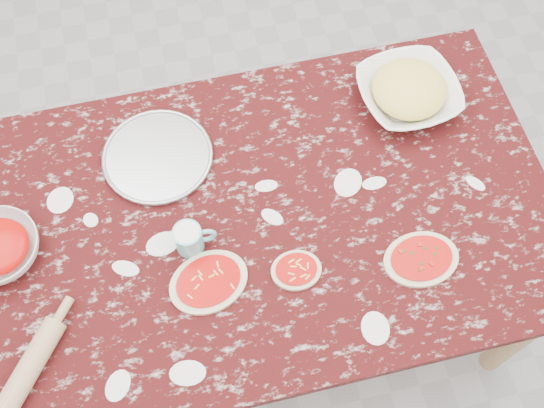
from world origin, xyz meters
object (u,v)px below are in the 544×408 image
at_px(cheese_bowl, 408,93).
at_px(flour_mug, 190,238).
at_px(worktable, 272,225).
at_px(rolling_pin, 25,376).
at_px(pizza_tray, 158,157).

height_order(cheese_bowl, flour_mug, flour_mug).
xyz_separation_m(worktable, rolling_pin, (-0.70, -0.31, 0.11)).
xyz_separation_m(flour_mug, rolling_pin, (-0.46, -0.26, -0.02)).
height_order(worktable, flour_mug, flour_mug).
relative_size(worktable, pizza_tray, 5.06).
distance_m(flour_mug, rolling_pin, 0.53).
xyz_separation_m(worktable, flour_mug, (-0.24, -0.05, 0.13)).
bearing_deg(pizza_tray, worktable, -41.13).
distance_m(pizza_tray, flour_mug, 0.30).
xyz_separation_m(pizza_tray, cheese_bowl, (0.77, 0.03, 0.03)).
relative_size(worktable, rolling_pin, 5.42).
distance_m(pizza_tray, rolling_pin, 0.69).
relative_size(pizza_tray, rolling_pin, 1.07).
height_order(worktable, pizza_tray, pizza_tray).
relative_size(flour_mug, rolling_pin, 0.39).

